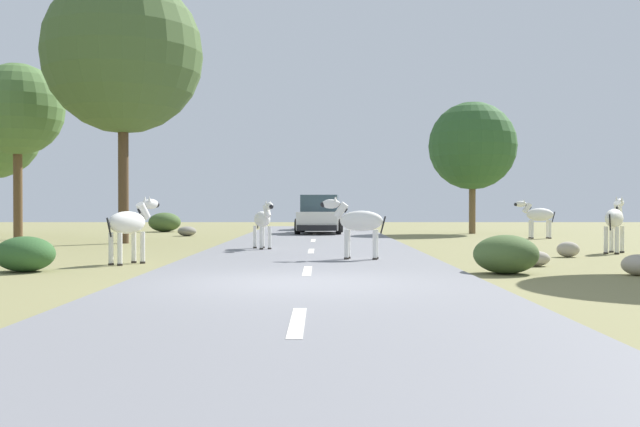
{
  "coord_description": "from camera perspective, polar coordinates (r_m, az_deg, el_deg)",
  "views": [
    {
      "loc": [
        0.42,
        -11.64,
        1.3
      ],
      "look_at": [
        0.36,
        10.59,
        1.06
      ],
      "focal_mm": 40.14,
      "sensor_mm": 36.0,
      "label": 1
    }
  ],
  "objects": [
    {
      "name": "zebra_2",
      "position": [
        16.72,
        3.17,
        -0.66
      ],
      "size": [
        1.54,
        0.6,
        1.47
      ],
      "rotation": [
        0.0,
        0.0,
        1.37
      ],
      "color": "silver",
      "rests_on": "road"
    },
    {
      "name": "rock_3",
      "position": [
        16.04,
        16.94,
        -3.46
      ],
      "size": [
        0.62,
        0.45,
        0.33
      ],
      "primitive_type": "ellipsoid",
      "color": "#A89E8C",
      "rests_on": "ground_plane"
    },
    {
      "name": "rock_4",
      "position": [
        19.14,
        19.32,
        -2.72
      ],
      "size": [
        0.57,
        0.42,
        0.39
      ],
      "primitive_type": "ellipsoid",
      "color": "#A89E8C",
      "rests_on": "ground_plane"
    },
    {
      "name": "bush_4",
      "position": [
        36.46,
        -12.14,
        -0.68
      ],
      "size": [
        1.6,
        1.44,
        0.96
      ],
      "primitive_type": "ellipsoid",
      "color": "#425B2D",
      "rests_on": "ground_plane"
    },
    {
      "name": "rock_0",
      "position": [
        31.21,
        -10.41,
        -1.39
      ],
      "size": [
        0.79,
        0.8,
        0.42
      ],
      "primitive_type": "ellipsoid",
      "color": "gray",
      "rests_on": "ground_plane"
    },
    {
      "name": "ground_plane",
      "position": [
        11.72,
        -1.92,
        -5.74
      ],
      "size": [
        90.0,
        90.0,
        0.0
      ],
      "primitive_type": "plane",
      "color": "olive"
    },
    {
      "name": "zebra_1",
      "position": [
        29.56,
        17.11,
        -0.12
      ],
      "size": [
        1.65,
        0.46,
        1.56
      ],
      "rotation": [
        0.0,
        0.0,
        1.6
      ],
      "color": "silver",
      "rests_on": "ground_plane"
    },
    {
      "name": "lane_markings",
      "position": [
        10.72,
        -1.16,
        -6.05
      ],
      "size": [
        0.16,
        56.0,
        0.01
      ],
      "color": "silver",
      "rests_on": "road"
    },
    {
      "name": "tree_4",
      "position": [
        26.12,
        -15.29,
        12.15
      ],
      "size": [
        5.48,
        5.48,
        9.29
      ],
      "color": "#4C3823",
      "rests_on": "ground_plane"
    },
    {
      "name": "road",
      "position": [
        11.72,
        -1.05,
        -5.62
      ],
      "size": [
        6.0,
        64.0,
        0.05
      ],
      "primitive_type": "cube",
      "color": "slate",
      "rests_on": "ground_plane"
    },
    {
      "name": "zebra_0",
      "position": [
        20.72,
        -4.42,
        -0.51
      ],
      "size": [
        0.78,
        1.42,
        1.41
      ],
      "rotation": [
        0.0,
        0.0,
        3.52
      ],
      "color": "silver",
      "rests_on": "road"
    },
    {
      "name": "bush_1",
      "position": [
        15.2,
        -22.32,
        -3.01
      ],
      "size": [
        1.16,
        1.05,
        0.7
      ],
      "primitive_type": "ellipsoid",
      "color": "#2D5628",
      "rests_on": "ground_plane"
    },
    {
      "name": "car_0",
      "position": [
        37.89,
        0.31,
        -0.06
      ],
      "size": [
        2.12,
        4.39,
        1.74
      ],
      "rotation": [
        0.0,
        0.0,
        -0.03
      ],
      "color": "#476B38",
      "rests_on": "road"
    },
    {
      "name": "tree_5",
      "position": [
        29.97,
        -22.83,
        7.61
      ],
      "size": [
        3.5,
        3.5,
        6.75
      ],
      "color": "brown",
      "rests_on": "ground_plane"
    },
    {
      "name": "tree_3",
      "position": [
        34.11,
        12.2,
        5.29
      ],
      "size": [
        4.08,
        4.08,
        6.14
      ],
      "color": "brown",
      "rests_on": "ground_plane"
    },
    {
      "name": "car_1",
      "position": [
        32.57,
        0.14,
        -0.17
      ],
      "size": [
        2.22,
        4.44,
        1.74
      ],
      "rotation": [
        0.0,
        0.0,
        3.08
      ],
      "color": "white",
      "rests_on": "road"
    },
    {
      "name": "zebra_3",
      "position": [
        21.11,
        22.6,
        -0.41
      ],
      "size": [
        1.12,
        1.49,
        1.57
      ],
      "rotation": [
        0.0,
        0.0,
        5.7
      ],
      "color": "silver",
      "rests_on": "ground_plane"
    },
    {
      "name": "zebra_4",
      "position": [
        16.43,
        -14.77,
        -0.76
      ],
      "size": [
        1.02,
        1.47,
        1.52
      ],
      "rotation": [
        0.0,
        0.0,
        5.76
      ],
      "color": "silver",
      "rests_on": "ground_plane"
    },
    {
      "name": "bush_2",
      "position": [
        14.1,
        14.75,
        -3.17
      ],
      "size": [
        1.24,
        1.12,
        0.74
      ],
      "primitive_type": "ellipsoid",
      "color": "#425B2D",
      "rests_on": "ground_plane"
    }
  ]
}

